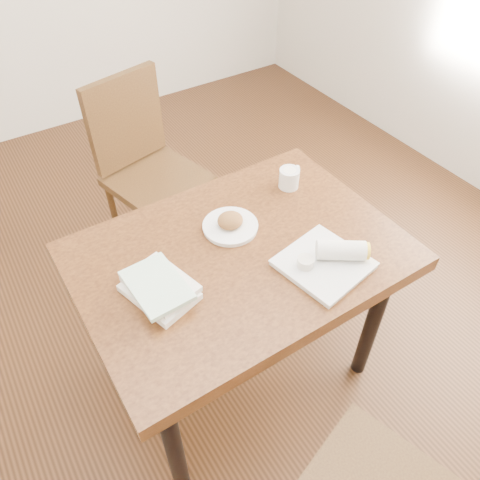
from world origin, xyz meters
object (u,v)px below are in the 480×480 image
table (240,269)px  book_stack (159,288)px  chair_far (145,161)px  plate_scone (230,224)px  plate_burrito (329,259)px  coffee_mug (290,177)px

table → book_stack: 0.33m
table → chair_far: (0.05, 0.94, -0.11)m
plate_scone → chair_far: bearing=89.0°
chair_far → plate_burrito: (0.16, -1.15, 0.23)m
plate_scone → plate_burrito: bearing=-61.2°
chair_far → plate_burrito: 1.18m
plate_scone → book_stack: bearing=-158.4°
book_stack → coffee_mug: bearing=18.2°
coffee_mug → plate_burrito: size_ratio=0.38×
coffee_mug → plate_burrito: 0.43m
plate_burrito → book_stack: 0.55m
coffee_mug → book_stack: size_ratio=0.43×
plate_burrito → book_stack: (-0.52, 0.19, 0.00)m
table → book_stack: size_ratio=4.16×
book_stack → plate_burrito: bearing=-20.0°
chair_far → table: bearing=-92.8°
plate_scone → plate_burrito: 0.37m
plate_scone → plate_burrito: (0.18, -0.32, 0.01)m
table → plate_scone: bearing=74.4°
coffee_mug → book_stack: 0.70m
plate_scone → book_stack: size_ratio=0.75×
plate_scone → book_stack: (-0.34, -0.14, 0.01)m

